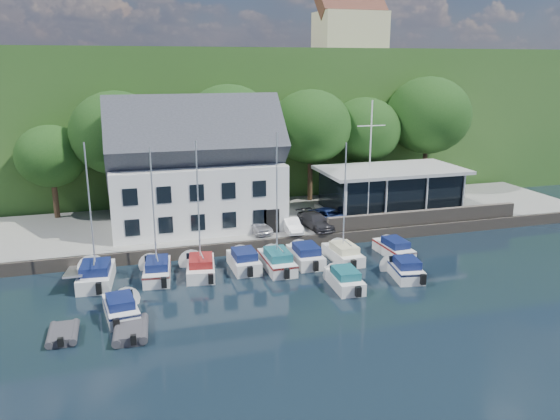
{
  "coord_description": "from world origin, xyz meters",
  "views": [
    {
      "loc": [
        -12.96,
        -28.73,
        14.49
      ],
      "look_at": [
        -1.82,
        9.0,
        3.88
      ],
      "focal_mm": 35.0,
      "sensor_mm": 36.0,
      "label": 1
    }
  ],
  "objects_px": {
    "harbor_building": "(196,176)",
    "boat_r2_0": "(121,306)",
    "club_pavilion": "(390,190)",
    "boat_r1_4": "(277,209)",
    "boat_r1_6": "(344,208)",
    "car_dgrey": "(315,221)",
    "boat_r1_3": "(244,259)",
    "car_blue": "(330,216)",
    "boat_r1_5": "(305,253)",
    "boat_r2_3": "(344,277)",
    "boat_r2_4": "(405,268)",
    "dinghy_0": "(63,332)",
    "boat_r1_7": "(394,247)",
    "boat_r1_0": "(91,216)",
    "boat_r1_2": "(199,216)",
    "car_silver": "(257,225)",
    "boat_r1_1": "(154,216)",
    "flagpole": "(370,163)",
    "dinghy_1": "(131,329)",
    "car_white": "(291,225)"
  },
  "relations": [
    {
      "from": "club_pavilion",
      "to": "boat_r1_7",
      "type": "height_order",
      "value": "club_pavilion"
    },
    {
      "from": "boat_r1_3",
      "to": "boat_r1_0",
      "type": "bearing_deg",
      "value": 178.81
    },
    {
      "from": "car_silver",
      "to": "boat_r1_5",
      "type": "height_order",
      "value": "car_silver"
    },
    {
      "from": "club_pavilion",
      "to": "boat_r1_1",
      "type": "relative_size",
      "value": 1.48
    },
    {
      "from": "boat_r1_3",
      "to": "boat_r2_4",
      "type": "relative_size",
      "value": 1.12
    },
    {
      "from": "boat_r2_3",
      "to": "boat_r2_4",
      "type": "xyz_separation_m",
      "value": [
        4.74,
        0.36,
        0.05
      ]
    },
    {
      "from": "boat_r1_2",
      "to": "boat_r2_0",
      "type": "distance_m",
      "value": 8.46
    },
    {
      "from": "boat_r1_0",
      "to": "boat_r1_2",
      "type": "xyz_separation_m",
      "value": [
        7.04,
        -0.35,
        -0.5
      ]
    },
    {
      "from": "boat_r1_2",
      "to": "car_dgrey",
      "type": "bearing_deg",
      "value": 35.02
    },
    {
      "from": "car_blue",
      "to": "boat_r1_0",
      "type": "bearing_deg",
      "value": 176.41
    },
    {
      "from": "boat_r2_0",
      "to": "boat_r1_4",
      "type": "bearing_deg",
      "value": 16.59
    },
    {
      "from": "boat_r1_7",
      "to": "boat_r2_0",
      "type": "distance_m",
      "value": 21.11
    },
    {
      "from": "boat_r1_5",
      "to": "harbor_building",
      "type": "bearing_deg",
      "value": 128.03
    },
    {
      "from": "boat_r1_0",
      "to": "boat_r1_2",
      "type": "distance_m",
      "value": 7.07
    },
    {
      "from": "boat_r1_5",
      "to": "dinghy_1",
      "type": "height_order",
      "value": "boat_r1_5"
    },
    {
      "from": "boat_r1_1",
      "to": "boat_r1_2",
      "type": "height_order",
      "value": "boat_r1_1"
    },
    {
      "from": "club_pavilion",
      "to": "harbor_building",
      "type": "bearing_deg",
      "value": 178.41
    },
    {
      "from": "boat_r1_5",
      "to": "boat_r1_6",
      "type": "bearing_deg",
      "value": -4.41
    },
    {
      "from": "harbor_building",
      "to": "boat_r1_3",
      "type": "relative_size",
      "value": 2.62
    },
    {
      "from": "boat_r1_0",
      "to": "boat_r2_0",
      "type": "bearing_deg",
      "value": -69.51
    },
    {
      "from": "car_blue",
      "to": "boat_r1_0",
      "type": "distance_m",
      "value": 20.23
    },
    {
      "from": "boat_r1_0",
      "to": "dinghy_0",
      "type": "bearing_deg",
      "value": -96.36
    },
    {
      "from": "club_pavilion",
      "to": "boat_r1_3",
      "type": "height_order",
      "value": "club_pavilion"
    },
    {
      "from": "club_pavilion",
      "to": "dinghy_0",
      "type": "height_order",
      "value": "club_pavilion"
    },
    {
      "from": "club_pavilion",
      "to": "boat_r1_4",
      "type": "height_order",
      "value": "boat_r1_4"
    },
    {
      "from": "car_silver",
      "to": "boat_r2_3",
      "type": "relative_size",
      "value": 0.69
    },
    {
      "from": "car_dgrey",
      "to": "car_silver",
      "type": "bearing_deg",
      "value": 166.11
    },
    {
      "from": "boat_r1_3",
      "to": "dinghy_0",
      "type": "height_order",
      "value": "boat_r1_3"
    },
    {
      "from": "harbor_building",
      "to": "car_dgrey",
      "type": "distance_m",
      "value": 10.79
    },
    {
      "from": "boat_r2_3",
      "to": "dinghy_0",
      "type": "distance_m",
      "value": 17.59
    },
    {
      "from": "boat_r1_3",
      "to": "boat_r2_3",
      "type": "distance_m",
      "value": 7.71
    },
    {
      "from": "car_silver",
      "to": "boat_r1_6",
      "type": "bearing_deg",
      "value": -58.79
    },
    {
      "from": "car_silver",
      "to": "boat_r1_7",
      "type": "height_order",
      "value": "car_silver"
    },
    {
      "from": "car_blue",
      "to": "boat_r1_5",
      "type": "relative_size",
      "value": 0.71
    },
    {
      "from": "car_silver",
      "to": "dinghy_0",
      "type": "xyz_separation_m",
      "value": [
        -14.09,
        -12.65,
        -1.31
      ]
    },
    {
      "from": "boat_r1_3",
      "to": "car_blue",
      "type": "bearing_deg",
      "value": 31.7
    },
    {
      "from": "flagpole",
      "to": "boat_r1_6",
      "type": "relative_size",
      "value": 1.28
    },
    {
      "from": "boat_r1_4",
      "to": "boat_r1_6",
      "type": "relative_size",
      "value": 1.11
    },
    {
      "from": "boat_r2_0",
      "to": "dinghy_0",
      "type": "height_order",
      "value": "boat_r2_0"
    },
    {
      "from": "car_blue",
      "to": "boat_r1_5",
      "type": "height_order",
      "value": "car_blue"
    },
    {
      "from": "harbor_building",
      "to": "boat_r2_0",
      "type": "bearing_deg",
      "value": -114.84
    },
    {
      "from": "car_white",
      "to": "boat_r2_4",
      "type": "height_order",
      "value": "car_white"
    },
    {
      "from": "club_pavilion",
      "to": "boat_r1_6",
      "type": "distance_m",
      "value": 12.03
    },
    {
      "from": "car_dgrey",
      "to": "boat_r1_3",
      "type": "bearing_deg",
      "value": -156.58
    },
    {
      "from": "car_silver",
      "to": "boat_r2_3",
      "type": "bearing_deg",
      "value": -83.8
    },
    {
      "from": "car_blue",
      "to": "club_pavilion",
      "type": "bearing_deg",
      "value": 0.04
    },
    {
      "from": "boat_r1_5",
      "to": "boat_r2_0",
      "type": "distance_m",
      "value": 14.42
    },
    {
      "from": "boat_r1_2",
      "to": "dinghy_0",
      "type": "distance_m",
      "value": 11.83
    },
    {
      "from": "car_dgrey",
      "to": "boat_r2_0",
      "type": "relative_size",
      "value": 0.82
    },
    {
      "from": "boat_r2_0",
      "to": "boat_r2_3",
      "type": "xyz_separation_m",
      "value": [
        14.38,
        0.37,
        0.0
      ]
    }
  ]
}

